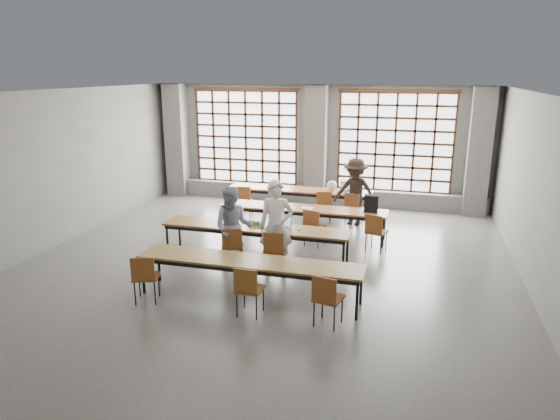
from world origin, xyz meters
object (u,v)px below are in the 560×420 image
object	(u,v)px
chair_mid_right	(375,229)
desk_row_d	(249,264)
plastic_bag	(332,186)
chair_near_left	(145,274)
chair_front_left	(233,243)
desk_row_c	(255,229)
chair_back_left	(244,198)
laptop_back	(348,189)
chair_back_mid	(324,204)
mouse	(299,229)
chair_near_mid	(248,286)
student_female	(233,227)
green_box	(254,223)
red_pouch	(146,274)
chair_mid_left	(232,217)
chair_mid_centre	(313,224)
student_back	(355,192)
desk_row_a	(299,191)
student_male	(276,227)
phone	(262,228)
backpack	(371,203)
chair_back_right	(353,206)
laptop_front	(283,224)
chair_front_right	(275,247)
chair_near_right	(327,295)
desk_row_b	(303,210)

from	to	relation	value
chair_mid_right	desk_row_d	bearing A→B (deg)	-122.96
plastic_bag	chair_near_left	bearing A→B (deg)	-109.77
chair_near_left	chair_front_left	bearing A→B (deg)	64.17
desk_row_c	chair_back_left	bearing A→B (deg)	113.52
laptop_back	chair_back_mid	bearing A→B (deg)	-124.91
mouse	chair_near_mid	bearing A→B (deg)	-95.96
student_female	green_box	xyz separation A→B (m)	(0.25, 0.58, -0.06)
student_female	red_pouch	xyz separation A→B (m)	(-0.91, -1.92, -0.34)
chair_mid_left	chair_mid_centre	xyz separation A→B (m)	(1.97, 0.00, 0.00)
student_back	green_box	distance (m)	3.47
chair_mid_centre	mouse	distance (m)	1.14
desk_row_a	chair_mid_centre	bearing A→B (deg)	-69.72
chair_near_left	red_pouch	xyz separation A→B (m)	(-0.02, 0.08, -0.04)
student_male	chair_back_mid	bearing A→B (deg)	69.58
laptop_back	phone	world-z (taller)	laptop_back
backpack	plastic_bag	xyz separation A→B (m)	(-1.23, 1.84, -0.06)
desk_row_a	phone	size ratio (longest dim) A/B	30.77
chair_back_right	laptop_front	world-z (taller)	laptop_front
chair_front_left	chair_front_right	xyz separation A→B (m)	(0.88, -0.00, 0.00)
chair_back_right	chair_mid_right	distance (m)	1.97
chair_mid_right	green_box	bearing A→B (deg)	-157.54
chair_front_right	student_male	distance (m)	0.41
desk_row_c	backpack	distance (m)	2.87
phone	plastic_bag	bearing A→B (deg)	77.36
chair_near_right	plastic_bag	xyz separation A→B (m)	(-0.97, 6.11, 0.34)
chair_mid_left	chair_front_left	distance (m)	1.85
green_box	chair_mid_right	bearing A→B (deg)	22.46
desk_row_b	plastic_bag	bearing A→B (deg)	78.89
desk_row_b	chair_mid_centre	xyz separation A→B (m)	(0.38, -0.63, -0.13)
desk_row_b	student_back	distance (m)	1.73
chair_mid_left	laptop_back	size ratio (longest dim) A/B	1.97
chair_front_left	mouse	size ratio (longest dim) A/B	8.98
chair_front_left	chair_near_left	xyz separation A→B (m)	(-0.90, -1.87, 0.00)
mouse	chair_front_left	bearing A→B (deg)	-153.73
phone	chair_near_left	bearing A→B (deg)	-119.64
student_back	plastic_bag	distance (m)	0.89
chair_mid_right	green_box	xyz separation A→B (m)	(-2.47, -1.02, 0.24)
phone	chair_back_right	bearing A→B (deg)	63.49
chair_near_left	laptop_front	bearing A→B (deg)	56.00
desk_row_b	red_pouch	size ratio (longest dim) A/B	20.00
chair_near_mid	red_pouch	distance (m)	1.90
desk_row_c	chair_mid_centre	bearing A→B (deg)	47.06
plastic_bag	red_pouch	distance (m)	6.44
chair_near_left	student_female	size ratio (longest dim) A/B	0.52
chair_mid_right	laptop_back	bearing A→B (deg)	110.86
laptop_back	chair_back_right	bearing A→B (deg)	-70.86
desk_row_d	student_male	world-z (taller)	student_male
mouse	laptop_back	bearing A→B (deg)	82.43
chair_back_left	student_female	distance (m)	3.58
desk_row_d	plastic_bag	size ratio (longest dim) A/B	13.99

